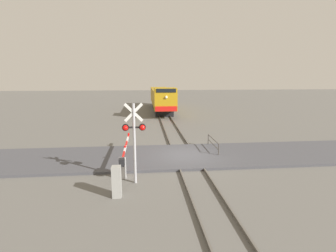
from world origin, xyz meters
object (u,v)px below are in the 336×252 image
(locomotive, at_px, (162,98))
(crossing_gate, at_px, (124,158))
(utility_cabinet, at_px, (117,182))
(guard_railing, at_px, (213,143))
(crossing_signal, at_px, (134,134))

(locomotive, height_order, crossing_gate, locomotive)
(utility_cabinet, distance_m, guard_railing, 9.01)
(utility_cabinet, height_order, guard_railing, utility_cabinet)
(crossing_gate, xyz_separation_m, utility_cabinet, (-0.09, -3.09, -0.06))
(crossing_gate, bearing_deg, crossing_signal, -67.22)
(guard_railing, bearing_deg, crossing_signal, -137.80)
(utility_cabinet, bearing_deg, locomotive, 81.82)
(locomotive, distance_m, crossing_signal, 26.90)
(crossing_signal, distance_m, utility_cabinet, 2.48)
(locomotive, relative_size, crossing_signal, 4.08)
(crossing_signal, bearing_deg, locomotive, 83.05)
(crossing_signal, xyz_separation_m, crossing_gate, (-0.70, 1.67, -1.81))
(crossing_gate, height_order, guard_railing, crossing_gate)
(utility_cabinet, bearing_deg, crossing_signal, 60.99)
(crossing_signal, relative_size, guard_railing, 1.47)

